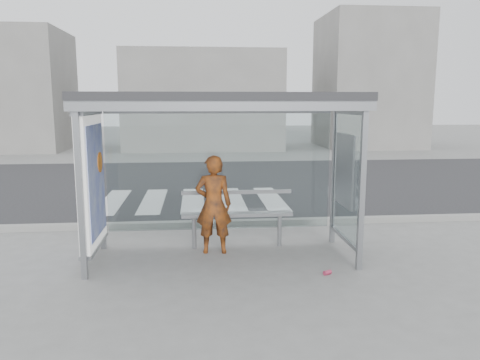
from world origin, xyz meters
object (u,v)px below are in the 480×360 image
at_px(bus_shelter, 198,135).
at_px(person, 214,205).
at_px(soda_can, 327,273).
at_px(bench, 237,214).

distance_m(bus_shelter, person, 1.22).
xyz_separation_m(bus_shelter, soda_can, (1.85, -0.92, -1.95)).
xyz_separation_m(bus_shelter, bench, (0.66, 0.52, -1.41)).
height_order(person, soda_can, person).
xyz_separation_m(person, bench, (0.41, 0.27, -0.24)).
bearing_deg(bus_shelter, soda_can, -26.59).
bearing_deg(bus_shelter, person, 45.61).
relative_size(bench, soda_can, 15.76).
height_order(person, bench, person).
distance_m(person, bench, 0.55).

